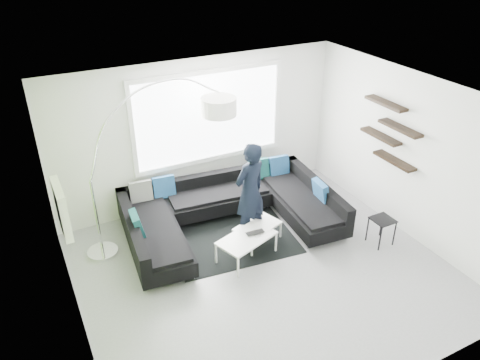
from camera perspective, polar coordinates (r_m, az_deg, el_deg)
name	(u,v)px	position (r m, az deg, el deg)	size (l,w,h in m)	color
ground	(264,271)	(7.52, 2.95, -11.00)	(5.50, 5.50, 0.00)	gray
room_shell	(262,163)	(6.68, 2.74, 2.12)	(5.54, 5.04, 2.82)	white
sectional_sofa	(231,214)	(8.20, -1.09, -4.20)	(3.78, 2.55, 0.78)	black
rug	(233,240)	(8.14, -0.91, -7.36)	(2.09, 1.52, 0.01)	black
coffee_table	(252,240)	(7.83, 1.51, -7.27)	(1.21, 0.71, 0.40)	white
arc_lamp	(90,181)	(7.45, -17.79, -0.11)	(2.52, 0.58, 2.75)	silver
side_table	(381,231)	(8.30, 16.79, -5.97)	(0.35, 0.35, 0.48)	black
person	(250,192)	(7.80, 1.21, -1.44)	(0.74, 0.59, 1.76)	black
laptop	(256,234)	(7.59, 2.00, -6.64)	(0.32, 0.22, 0.02)	black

